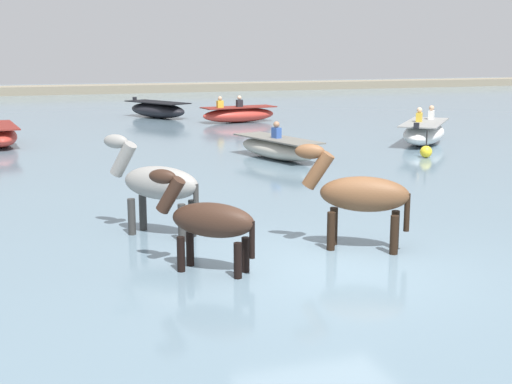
{
  "coord_description": "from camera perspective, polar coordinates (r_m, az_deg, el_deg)",
  "views": [
    {
      "loc": [
        -4.2,
        -9.0,
        3.5
      ],
      "look_at": [
        -0.13,
        3.14,
        0.84
      ],
      "focal_mm": 49.08,
      "sensor_mm": 36.0,
      "label": 1
    }
  ],
  "objects": [
    {
      "name": "horse_flank_grey",
      "position": [
        11.94,
        -8.08,
        0.53
      ],
      "size": [
        1.58,
        1.52,
        2.03
      ],
      "color": "gray",
      "rests_on": "ground"
    },
    {
      "name": "boat_mid_outer",
      "position": [
        32.35,
        -8.04,
        6.65
      ],
      "size": [
        2.74,
        3.66,
        0.86
      ],
      "color": "black",
      "rests_on": "water_surface"
    },
    {
      "name": "ground_plane",
      "position": [
        10.53,
        6.17,
        -7.73
      ],
      "size": [
        120.0,
        120.0,
        0.0
      ],
      "primitive_type": "plane",
      "color": "gray"
    },
    {
      "name": "horse_lead_bay",
      "position": [
        11.12,
        8.41,
        -0.4
      ],
      "size": [
        1.72,
        1.25,
        2.0
      ],
      "color": "brown",
      "rests_on": "ground"
    },
    {
      "name": "boat_far_offshore",
      "position": [
        30.08,
        -1.42,
        6.35
      ],
      "size": [
        3.42,
        1.59,
        1.14
      ],
      "color": "#BC382D",
      "rests_on": "water_surface"
    },
    {
      "name": "horse_trailing_dark_bay",
      "position": [
        9.94,
        -3.91,
        -2.51
      ],
      "size": [
        1.45,
        1.25,
        1.78
      ],
      "color": "#382319",
      "rests_on": "ground"
    },
    {
      "name": "far_shoreline",
      "position": [
        50.47,
        -13.85,
        7.94
      ],
      "size": [
        80.0,
        2.4,
        0.9
      ],
      "primitive_type": "cube",
      "color": "gray",
      "rests_on": "ground"
    },
    {
      "name": "water_surface",
      "position": [
        19.74,
        -5.98,
        1.96
      ],
      "size": [
        90.0,
        90.0,
        0.34
      ],
      "primitive_type": "cube",
      "color": "slate",
      "rests_on": "ground"
    },
    {
      "name": "boat_mid_channel",
      "position": [
        20.16,
        1.76,
        3.59
      ],
      "size": [
        1.88,
        3.46,
        1.08
      ],
      "color": "#B2AD9E",
      "rests_on": "water_surface"
    },
    {
      "name": "channel_buoy",
      "position": [
        20.96,
        13.69,
        3.23
      ],
      "size": [
        0.35,
        0.35,
        0.8
      ],
      "color": "yellow",
      "rests_on": "water_surface"
    },
    {
      "name": "boat_far_inshore",
      "position": [
        23.97,
        13.53,
        4.72
      ],
      "size": [
        3.2,
        3.46,
        1.21
      ],
      "color": "silver",
      "rests_on": "water_surface"
    }
  ]
}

